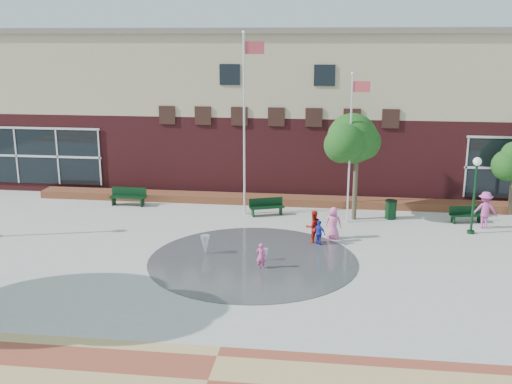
# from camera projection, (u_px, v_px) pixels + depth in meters

# --- Properties ---
(ground) EXTENTS (120.00, 120.00, 0.00)m
(ground) POSITION_uv_depth(u_px,v_px,m) (241.00, 291.00, 21.12)
(ground) COLOR #666056
(ground) RESTS_ON ground
(plaza_concrete) EXTENTS (46.00, 18.00, 0.01)m
(plaza_concrete) POSITION_uv_depth(u_px,v_px,m) (256.00, 252.00, 24.96)
(plaza_concrete) COLOR #A8A8A0
(plaza_concrete) RESTS_ON ground
(splash_pad) EXTENTS (8.40, 8.40, 0.01)m
(splash_pad) POSITION_uv_depth(u_px,v_px,m) (253.00, 261.00, 24.00)
(splash_pad) COLOR #383A3D
(splash_pad) RESTS_ON ground
(library_building) EXTENTS (44.40, 10.40, 9.20)m
(library_building) POSITION_uv_depth(u_px,v_px,m) (284.00, 106.00, 36.75)
(library_building) COLOR #5A1D22
(library_building) RESTS_ON ground
(flower_bed) EXTENTS (26.00, 1.20, 0.40)m
(flower_bed) POSITION_uv_depth(u_px,v_px,m) (274.00, 204.00, 32.26)
(flower_bed) COLOR #A41526
(flower_bed) RESTS_ON ground
(flagpole_left) EXTENTS (1.06, 0.18, 9.02)m
(flagpole_left) POSITION_uv_depth(u_px,v_px,m) (245.00, 115.00, 29.18)
(flagpole_left) COLOR white
(flagpole_left) RESTS_ON ground
(flagpole_right) EXTENTS (0.89, 0.14, 7.18)m
(flagpole_right) POSITION_uv_depth(u_px,v_px,m) (351.00, 141.00, 28.02)
(flagpole_right) COLOR white
(flagpole_right) RESTS_ON ground
(lamp_right) EXTENTS (0.38, 0.38, 3.56)m
(lamp_right) POSITION_uv_depth(u_px,v_px,m) (475.00, 187.00, 26.78)
(lamp_right) COLOR black
(lamp_right) RESTS_ON ground
(bench_left) EXTENTS (1.93, 0.58, 0.96)m
(bench_left) POSITION_uv_depth(u_px,v_px,m) (128.00, 200.00, 31.84)
(bench_left) COLOR black
(bench_left) RESTS_ON ground
(bench_mid) EXTENTS (1.80, 1.06, 0.87)m
(bench_mid) POSITION_uv_depth(u_px,v_px,m) (267.00, 210.00, 30.07)
(bench_mid) COLOR black
(bench_mid) RESTS_ON ground
(bench_right) EXTENTS (1.65, 0.78, 0.80)m
(bench_right) POSITION_uv_depth(u_px,v_px,m) (466.00, 218.00, 28.86)
(bench_right) COLOR black
(bench_right) RESTS_ON ground
(trash_can) EXTENTS (0.58, 0.58, 0.95)m
(trash_can) POSITION_uv_depth(u_px,v_px,m) (391.00, 210.00, 29.46)
(trash_can) COLOR black
(trash_can) RESTS_ON ground
(tree_mid) EXTENTS (3.26, 3.26, 5.49)m
(tree_mid) POSITION_uv_depth(u_px,v_px,m) (357.00, 139.00, 28.48)
(tree_mid) COLOR #3F3527
(tree_mid) RESTS_ON ground
(water_jet_a) EXTENTS (0.40, 0.40, 0.78)m
(water_jet_a) POSITION_uv_depth(u_px,v_px,m) (205.00, 254.00, 24.72)
(water_jet_a) COLOR white
(water_jet_a) RESTS_ON ground
(water_jet_b) EXTENTS (0.22, 0.22, 0.49)m
(water_jet_b) POSITION_uv_depth(u_px,v_px,m) (265.00, 261.00, 23.97)
(water_jet_b) COLOR white
(water_jet_b) RESTS_ON ground
(child_splash) EXTENTS (0.40, 0.28, 1.05)m
(child_splash) POSITION_uv_depth(u_px,v_px,m) (261.00, 256.00, 23.02)
(child_splash) COLOR #E64999
(child_splash) RESTS_ON ground
(adult_red) EXTENTS (0.88, 0.80, 1.46)m
(adult_red) POSITION_uv_depth(u_px,v_px,m) (313.00, 227.00, 25.93)
(adult_red) COLOR red
(adult_red) RESTS_ON ground
(adult_pink) EXTENTS (0.73, 0.48, 1.46)m
(adult_pink) POSITION_uv_depth(u_px,v_px,m) (333.00, 223.00, 26.45)
(adult_pink) COLOR pink
(adult_pink) RESTS_ON ground
(child_blue) EXTENTS (0.69, 0.61, 1.11)m
(child_blue) POSITION_uv_depth(u_px,v_px,m) (319.00, 233.00, 25.66)
(child_blue) COLOR #2230BA
(child_blue) RESTS_ON ground
(person_bench) EXTENTS (1.17, 0.70, 1.76)m
(person_bench) POSITION_uv_depth(u_px,v_px,m) (485.00, 210.00, 27.92)
(person_bench) COLOR #CB4AA3
(person_bench) RESTS_ON ground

